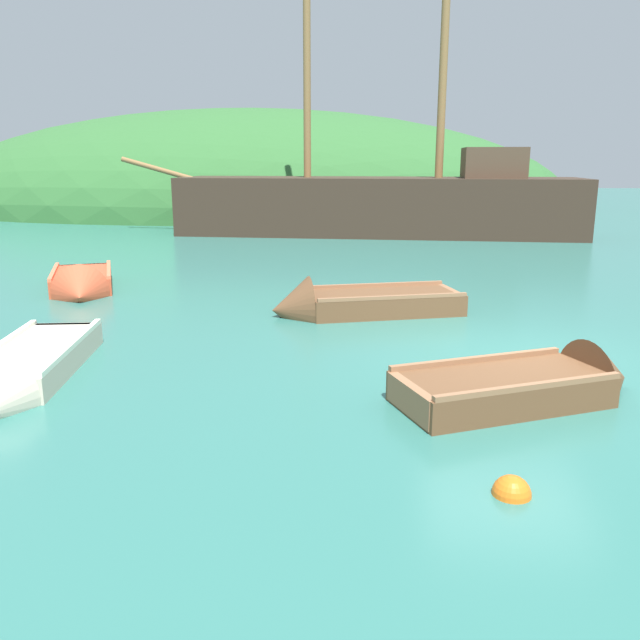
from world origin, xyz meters
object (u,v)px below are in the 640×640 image
rowboat_near_dock (536,389)px  rowboat_outer_left (82,286)px  sailing_ship (381,213)px  rowboat_outer_right (23,375)px  rowboat_far (353,307)px  buoy_orange (511,494)px

rowboat_near_dock → rowboat_outer_left: 10.27m
rowboat_outer_left → sailing_ship: bearing=128.4°
rowboat_outer_right → rowboat_outer_left: (-1.76, 5.93, 0.02)m
rowboat_far → rowboat_outer_left: (-5.99, 1.73, -0.01)m
sailing_ship → rowboat_outer_left: size_ratio=5.54×
rowboat_near_dock → rowboat_far: 4.92m
rowboat_outer_right → rowboat_near_dock: bearing=81.1°
rowboat_far → rowboat_outer_left: bearing=-30.9°
rowboat_far → rowboat_outer_right: bearing=29.9°
rowboat_near_dock → rowboat_far: rowboat_far is taller
sailing_ship → buoy_orange: bearing=95.6°
rowboat_outer_right → buoy_orange: rowboat_outer_right is taller
rowboat_outer_right → rowboat_near_dock: size_ratio=1.07×
rowboat_outer_left → buoy_orange: size_ratio=9.45×
rowboat_outer_right → rowboat_outer_left: rowboat_outer_left is taller
rowboat_outer_right → buoy_orange: bearing=58.5°
rowboat_outer_right → rowboat_far: (4.24, 4.20, 0.03)m
buoy_orange → sailing_ship: bearing=91.5°
rowboat_far → rowboat_outer_left: size_ratio=1.16×
rowboat_outer_right → rowboat_near_dock: 6.52m
sailing_ship → buoy_orange: 20.29m
rowboat_outer_right → buoy_orange: 6.25m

